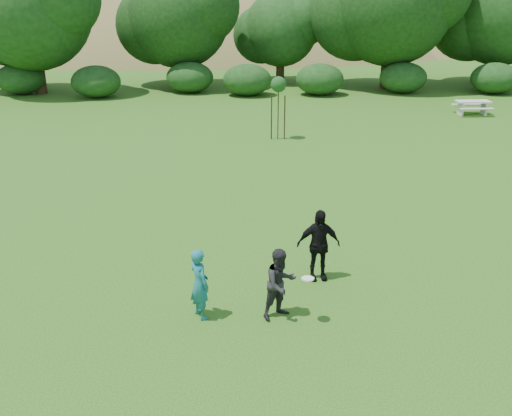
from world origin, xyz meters
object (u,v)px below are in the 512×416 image
(picnic_table, at_px, (473,105))
(player_teal, at_px, (200,284))
(sapling, at_px, (278,86))
(player_black, at_px, (318,245))
(player_grey, at_px, (280,284))

(picnic_table, bearing_deg, player_teal, -125.04)
(sapling, height_order, picnic_table, sapling)
(player_black, bearing_deg, picnic_table, 54.89)
(player_grey, xyz_separation_m, sapling, (1.16, 15.04, 1.64))
(player_teal, xyz_separation_m, player_grey, (1.69, -0.06, -0.01))
(player_grey, bearing_deg, sapling, 54.63)
(player_teal, relative_size, picnic_table, 0.88)
(player_grey, height_order, player_black, player_black)
(player_grey, xyz_separation_m, player_black, (1.04, 1.66, 0.10))
(player_teal, height_order, sapling, sapling)
(player_teal, distance_m, sapling, 15.33)
(player_grey, height_order, sapling, sapling)
(player_black, distance_m, sapling, 13.47)
(sapling, bearing_deg, picnic_table, 23.61)
(player_grey, relative_size, player_black, 0.88)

